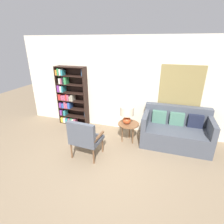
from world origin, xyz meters
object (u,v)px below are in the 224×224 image
couch (175,131)px  side_table (128,125)px  bookshelf (70,98)px  armchair (84,137)px  table_lamp (127,113)px

couch → side_table: size_ratio=3.01×
bookshelf → couch: bookshelf is taller
bookshelf → armchair: bookshelf is taller
couch → side_table: (-1.19, -0.26, 0.11)m
armchair → bookshelf: bearing=128.8°
bookshelf → side_table: bearing=-15.2°
bookshelf → side_table: (2.05, -0.56, -0.39)m
couch → bookshelf: bearing=174.8°
couch → side_table: couch is taller
bookshelf → couch: size_ratio=1.10×
bookshelf → armchair: 2.04m
side_table → table_lamp: (-0.05, -0.02, 0.35)m
bookshelf → table_lamp: size_ratio=3.85×
side_table → table_lamp: table_lamp is taller
couch → side_table: 1.23m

